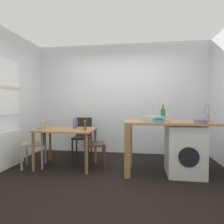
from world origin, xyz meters
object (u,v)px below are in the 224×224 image
chair_spare_by_wall (83,135)px  chair_opposite (91,141)px  mixing_bowl (159,121)px  vase (75,123)px  bottle_tall_green (163,114)px  utensil_crock (207,118)px  chair_person_seat (38,141)px  dining_table (66,134)px  washing_machine (184,150)px  colander (200,121)px

chair_spare_by_wall → chair_opposite: bearing=113.5°
mixing_bowl → vase: bearing=165.6°
bottle_tall_green → chair_spare_by_wall: bearing=155.9°
chair_opposite → utensil_crock: utensil_crock is taller
chair_person_seat → chair_spare_by_wall: (0.64, 0.85, 0.00)m
dining_table → mixing_bowl: bearing=-10.0°
chair_person_seat → utensil_crock: bearing=-107.9°
chair_opposite → bottle_tall_green: size_ratio=3.19×
dining_table → chair_spare_by_wall: chair_spare_by_wall is taller
chair_opposite → washing_machine: bearing=68.8°
washing_machine → chair_person_seat: bearing=179.4°
utensil_crock → chair_person_seat: bearing=-179.6°
washing_machine → vase: (-2.03, 0.21, 0.41)m
chair_person_seat → bottle_tall_green: 2.43m
washing_machine → utensil_crock: size_ratio=2.87×
dining_table → mixing_bowl: 1.78m
bottle_tall_green → utensil_crock: 0.73m
chair_spare_by_wall → dining_table: bearing=79.2°
chair_opposite → washing_machine: (1.70, -0.13, -0.08)m
mixing_bowl → vase: size_ratio=0.88×
washing_machine → bottle_tall_green: size_ratio=3.05×
chair_opposite → vase: (-0.33, 0.07, 0.33)m
chair_opposite → mixing_bowl: bearing=58.4°
chair_spare_by_wall → mixing_bowl: 2.00m
chair_person_seat → chair_opposite: 1.03m
chair_person_seat → mixing_bowl: 2.33m
chair_person_seat → colander: colander is taller
chair_spare_by_wall → washing_machine: chair_spare_by_wall is taller
chair_opposite → washing_machine: chair_opposite is taller
dining_table → colander: size_ratio=5.50×
chair_person_seat → chair_opposite: (1.03, 0.11, 0.00)m
washing_machine → vase: bearing=174.2°
chair_opposite → utensil_crock: size_ratio=3.00×
washing_machine → mixing_bowl: bearing=-156.5°
dining_table → washing_machine: 2.19m
vase → washing_machine: bearing=-5.8°
chair_spare_by_wall → colander: bearing=150.4°
chair_opposite → colander: (1.89, -0.35, 0.44)m
vase → chair_spare_by_wall: bearing=94.7°
utensil_crock → chair_opposite: bearing=177.7°
washing_machine → colander: (0.19, -0.22, 0.52)m
vase → mixing_bowl: bearing=-14.4°
chair_spare_by_wall → vase: bearing=90.9°
bottle_tall_green → dining_table: bearing=-179.9°
chair_person_seat → chair_spare_by_wall: 1.07m
chair_spare_by_wall → mixing_bowl: (1.63, -1.08, 0.44)m
chair_opposite → utensil_crock: (2.07, -0.08, 0.48)m
chair_person_seat → washing_machine: bearing=-109.0°
washing_machine → utensil_crock: bearing=8.1°
chair_spare_by_wall → colander: (2.27, -1.10, 0.44)m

